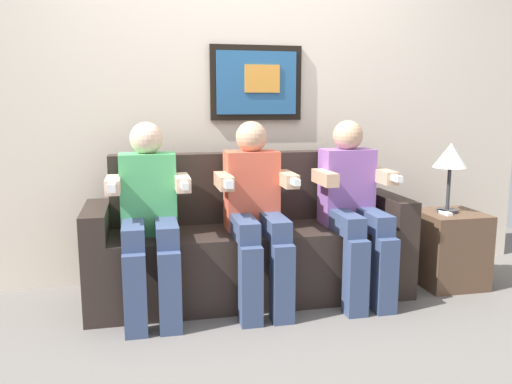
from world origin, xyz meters
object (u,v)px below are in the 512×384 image
person_in_middle (256,207)px  side_table_right (449,249)px  person_on_left (149,212)px  person_on_right (353,203)px  table_lamp (450,159)px  spare_remote_on_table (445,213)px  couch (250,247)px

person_in_middle → side_table_right: 1.39m
person_on_left → person_on_right: 1.24m
side_table_right → table_lamp: table_lamp is taller
person_on_right → spare_remote_on_table: bearing=1.7°
person_on_left → table_lamp: 1.96m
person_on_left → spare_remote_on_table: size_ratio=8.54×
couch → person_on_left: person_on_left is taller
person_on_right → spare_remote_on_table: size_ratio=8.54×
couch → person_in_middle: (-0.00, -0.17, 0.29)m
side_table_right → table_lamp: size_ratio=1.09×
person_in_middle → spare_remote_on_table: size_ratio=8.54×
side_table_right → table_lamp: 0.61m
person_on_left → side_table_right: 2.00m
side_table_right → table_lamp: (-0.03, 0.01, 0.61)m
person_on_right → table_lamp: person_on_right is taller
couch → person_in_middle: person_in_middle is taller
couch → person_on_left: (-0.62, -0.17, 0.29)m
person_on_left → person_in_middle: size_ratio=1.00×
person_on_left → person_in_middle: bearing=0.0°
table_lamp → spare_remote_on_table: 0.36m
person_on_right → person_on_left: bearing=-180.0°
person_on_left → couch: bearing=15.1°
side_table_right → person_in_middle: bearing=-177.4°
couch → person_on_left: 0.71m
person_in_middle → side_table_right: (1.35, 0.06, -0.36)m
spare_remote_on_table → side_table_right: bearing=28.7°
couch → side_table_right: 1.35m
person_on_right → side_table_right: size_ratio=2.22×
table_lamp → side_table_right: bearing=-23.1°
couch → person_on_right: 0.71m
person_on_left → table_lamp: size_ratio=2.41×
person_on_right → side_table_right: (0.72, 0.06, -0.36)m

